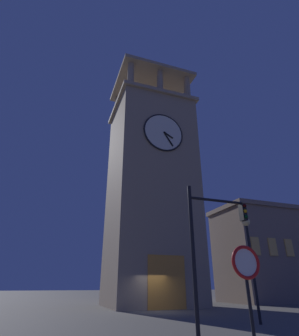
% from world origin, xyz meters
% --- Properties ---
extents(ground_plane, '(200.00, 200.00, 0.00)m').
position_xyz_m(ground_plane, '(0.00, 0.00, 0.00)').
color(ground_plane, '#56544F').
extents(clocktower, '(8.58, 8.02, 27.52)m').
position_xyz_m(clocktower, '(-1.32, -5.09, 10.88)').
color(clocktower, gray).
rests_on(clocktower, ground_plane).
extents(adjacent_wing_building, '(15.77, 7.04, 10.37)m').
position_xyz_m(adjacent_wing_building, '(-18.61, -6.59, 5.21)').
color(adjacent_wing_building, gray).
rests_on(adjacent_wing_building, ground_plane).
extents(traffic_signal_near, '(2.83, 0.41, 5.65)m').
position_xyz_m(traffic_signal_near, '(1.50, 10.14, 3.66)').
color(traffic_signal_near, black).
rests_on(traffic_signal_near, ground_plane).
extents(street_lamp, '(0.44, 0.44, 5.12)m').
position_xyz_m(street_lamp, '(-2.25, 7.81, 3.57)').
color(street_lamp, black).
rests_on(street_lamp, ground_plane).
extents(no_horn_sign, '(0.78, 0.14, 2.60)m').
position_xyz_m(no_horn_sign, '(3.24, 14.31, 2.02)').
color(no_horn_sign, black).
rests_on(no_horn_sign, ground_plane).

